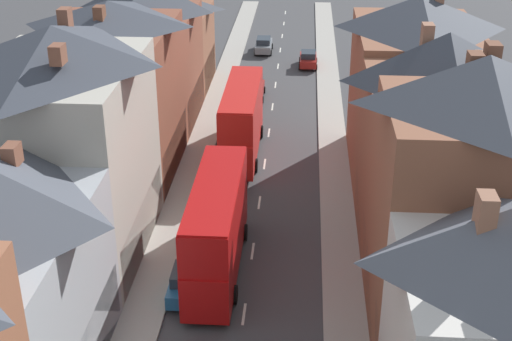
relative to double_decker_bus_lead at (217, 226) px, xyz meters
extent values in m
cube|color=#A8A399|center=(-3.29, 16.06, -2.75)|extent=(2.20, 104.00, 0.14)
cube|color=#A8A399|center=(6.91, 16.06, -2.75)|extent=(2.20, 104.00, 0.14)
cube|color=silver|center=(1.81, -3.94, -2.81)|extent=(0.14, 1.80, 0.01)
cube|color=silver|center=(1.81, 2.06, -2.81)|extent=(0.14, 1.80, 0.01)
cube|color=silver|center=(1.81, 8.06, -2.81)|extent=(0.14, 1.80, 0.01)
cube|color=silver|center=(1.81, 14.06, -2.81)|extent=(0.14, 1.80, 0.01)
cube|color=silver|center=(1.81, 20.06, -2.81)|extent=(0.14, 1.80, 0.01)
cube|color=silver|center=(1.81, 26.06, -2.81)|extent=(0.14, 1.80, 0.01)
cube|color=silver|center=(1.81, 32.06, -2.81)|extent=(0.14, 1.80, 0.01)
cube|color=silver|center=(1.81, 38.06, -2.81)|extent=(0.14, 1.80, 0.01)
cube|color=silver|center=(1.81, 44.06, -2.81)|extent=(0.14, 1.80, 0.01)
cube|color=silver|center=(1.81, 50.06, -2.81)|extent=(0.14, 1.80, 0.01)
cube|color=silver|center=(1.81, 56.06, -2.81)|extent=(0.14, 1.80, 0.01)
cube|color=silver|center=(1.81, 62.06, -2.81)|extent=(0.14, 1.80, 0.01)
cube|color=brown|center=(-7.51, -7.12, 7.22)|extent=(0.60, 0.90, 0.91)
cube|color=#BCB7A8|center=(-8.39, 1.54, 2.79)|extent=(8.00, 11.32, 11.22)
cube|color=maroon|center=(-4.45, 1.54, -1.22)|extent=(0.12, 10.41, 3.20)
pyramid|color=#383D47|center=(-8.39, 1.54, 9.43)|extent=(8.00, 11.32, 2.05)
cube|color=brown|center=(-8.57, 4.40, 10.05)|extent=(0.60, 0.90, 1.24)
cube|color=brown|center=(-7.05, -1.59, 9.90)|extent=(0.60, 0.90, 0.93)
cube|color=brown|center=(-8.39, 12.31, 2.47)|extent=(8.00, 10.21, 10.57)
cube|color=navy|center=(-4.45, 12.31, -1.22)|extent=(0.12, 9.40, 3.20)
pyramid|color=#383D47|center=(-8.39, 12.31, 8.57)|extent=(8.00, 10.21, 1.63)
cube|color=brown|center=(-8.30, 10.03, 9.05)|extent=(0.60, 0.90, 0.97)
cube|color=brown|center=(-8.39, 22.33, 1.76)|extent=(8.00, 9.84, 9.15)
cube|color=navy|center=(-4.45, 22.33, -1.22)|extent=(0.12, 9.06, 3.20)
cube|color=brown|center=(-8.39, 31.36, 0.86)|extent=(8.00, 8.21, 7.35)
cube|color=maroon|center=(-4.45, 31.36, -1.22)|extent=(0.12, 7.55, 3.20)
cube|color=#99664C|center=(10.55, -12.36, 7.97)|extent=(0.60, 0.90, 1.52)
cube|color=brown|center=(12.01, -4.69, 3.08)|extent=(8.00, 7.68, 11.79)
cube|color=black|center=(8.07, -4.69, -1.22)|extent=(0.12, 7.06, 3.20)
pyramid|color=#474C56|center=(12.01, -4.69, 10.08)|extent=(8.00, 7.68, 2.20)
cube|color=brown|center=(12.47, -3.14, 10.66)|extent=(0.60, 0.90, 1.17)
cube|color=brown|center=(11.62, -3.82, 10.53)|extent=(0.60, 0.90, 0.92)
cube|color=brown|center=(12.01, 3.69, 2.17)|extent=(8.00, 9.07, 9.96)
cube|color=black|center=(8.07, 3.69, -1.22)|extent=(0.12, 8.35, 3.20)
pyramid|color=#383D47|center=(12.01, 3.69, 8.53)|extent=(8.00, 9.07, 2.77)
cube|color=#99664C|center=(13.25, 1.52, 9.02)|extent=(0.60, 0.90, 0.98)
cube|color=#99664C|center=(11.03, 4.84, 9.30)|extent=(0.60, 0.90, 1.53)
cube|color=brown|center=(12.01, 13.93, 2.37)|extent=(8.00, 11.42, 10.38)
cube|color=olive|center=(8.07, 13.93, -1.22)|extent=(0.12, 10.50, 3.20)
pyramid|color=#383D47|center=(12.01, 13.93, 8.62)|extent=(8.00, 11.42, 2.13)
cube|color=#99664C|center=(13.15, 14.30, 9.27)|extent=(0.60, 0.90, 1.29)
cube|color=#B70F0F|center=(0.01, -0.02, -1.17)|extent=(2.44, 10.80, 2.50)
cube|color=#B70F0F|center=(0.01, -0.02, 1.23)|extent=(2.44, 10.58, 2.30)
cube|color=#B70F0F|center=(0.01, -0.02, 2.43)|extent=(2.39, 10.37, 0.10)
cube|color=#28333D|center=(0.01, 5.33, -0.97)|extent=(2.20, 0.10, 1.20)
cube|color=#28333D|center=(0.01, 5.33, 1.33)|extent=(2.20, 0.10, 1.10)
cube|color=#28333D|center=(-1.18, -0.02, -0.92)|extent=(0.06, 9.18, 0.90)
cube|color=#28333D|center=(-1.18, -0.02, 1.33)|extent=(0.06, 9.18, 0.90)
cube|color=yellow|center=(0.01, 5.33, 2.13)|extent=(1.34, 0.08, 0.32)
cylinder|color=black|center=(-1.21, 3.32, -2.32)|extent=(0.30, 1.00, 1.00)
cylinder|color=black|center=(1.23, 3.32, -2.32)|extent=(0.30, 1.00, 1.00)
cylinder|color=black|center=(-1.21, -2.99, -2.32)|extent=(0.30, 1.00, 1.00)
cylinder|color=black|center=(1.23, -2.99, -2.32)|extent=(0.30, 1.00, 1.00)
cube|color=red|center=(0.01, 15.72, -1.17)|extent=(2.44, 10.80, 2.50)
cube|color=red|center=(0.01, 15.72, 1.23)|extent=(2.44, 10.58, 2.30)
cube|color=red|center=(0.01, 15.72, 2.43)|extent=(2.39, 10.37, 0.10)
cube|color=#28333D|center=(0.01, 21.07, -0.97)|extent=(2.20, 0.10, 1.20)
cube|color=#28333D|center=(0.01, 21.07, 1.33)|extent=(2.20, 0.10, 1.10)
cube|color=#28333D|center=(-1.18, 15.72, -0.92)|extent=(0.06, 9.18, 0.90)
cube|color=#28333D|center=(-1.18, 15.72, 1.33)|extent=(0.06, 9.18, 0.90)
cube|color=yellow|center=(0.01, 21.07, 2.13)|extent=(1.34, 0.08, 0.32)
cylinder|color=black|center=(-1.21, 19.06, -2.32)|extent=(0.30, 1.00, 1.00)
cylinder|color=black|center=(1.23, 19.06, -2.32)|extent=(0.30, 1.00, 1.00)
cylinder|color=black|center=(-1.21, 12.75, -2.32)|extent=(0.30, 1.00, 1.00)
cylinder|color=black|center=(1.23, 12.75, -2.32)|extent=(0.30, 1.00, 1.00)
cube|color=maroon|center=(0.01, 28.34, -2.14)|extent=(1.70, 4.30, 0.73)
cube|color=#28333D|center=(0.01, 28.12, -1.48)|extent=(1.46, 2.15, 0.60)
cylinder|color=black|center=(-0.84, 29.67, -2.51)|extent=(0.20, 0.62, 0.62)
cylinder|color=black|center=(0.86, 29.67, -2.51)|extent=(0.20, 0.62, 0.62)
cylinder|color=black|center=(-0.84, 27.01, -2.51)|extent=(0.20, 0.62, 0.62)
cylinder|color=black|center=(0.86, 27.01, -2.51)|extent=(0.20, 0.62, 0.62)
cube|color=gray|center=(0.01, 43.19, -2.13)|extent=(1.70, 4.28, 0.74)
cube|color=#28333D|center=(0.01, 42.98, -1.46)|extent=(1.46, 2.14, 0.60)
cylinder|color=black|center=(-0.84, 44.52, -2.51)|extent=(0.20, 0.62, 0.62)
cylinder|color=black|center=(0.86, 44.52, -2.51)|extent=(0.20, 0.62, 0.62)
cylinder|color=black|center=(-0.84, 41.86, -2.51)|extent=(0.20, 0.62, 0.62)
cylinder|color=black|center=(0.86, 41.86, -2.51)|extent=(0.20, 0.62, 0.62)
cube|color=#236093|center=(-1.29, -2.42, -2.13)|extent=(1.70, 3.82, 0.76)
cube|color=#28333D|center=(-1.29, -2.61, -1.45)|extent=(1.46, 1.91, 0.60)
cylinder|color=black|center=(-2.14, -1.23, -2.51)|extent=(0.20, 0.62, 0.62)
cylinder|color=black|center=(-0.44, -1.23, -2.51)|extent=(0.20, 0.62, 0.62)
cylinder|color=black|center=(-2.14, -3.60, -2.51)|extent=(0.20, 0.62, 0.62)
cylinder|color=black|center=(-0.44, -3.60, -2.51)|extent=(0.20, 0.62, 0.62)
cube|color=#B7BABF|center=(-1.29, 8.30, -2.12)|extent=(1.70, 4.43, 0.78)
cube|color=#28333D|center=(-1.29, 8.08, -1.43)|extent=(1.46, 2.22, 0.60)
cylinder|color=black|center=(-2.14, 9.67, -2.51)|extent=(0.20, 0.62, 0.62)
cylinder|color=black|center=(-0.44, 9.67, -2.51)|extent=(0.20, 0.62, 0.62)
cylinder|color=black|center=(-2.14, 6.93, -2.51)|extent=(0.20, 0.62, 0.62)
cylinder|color=black|center=(-0.44, 6.93, -2.51)|extent=(0.20, 0.62, 0.62)
cube|color=maroon|center=(4.91, 38.15, -2.13)|extent=(1.70, 3.87, 0.75)
cube|color=#28333D|center=(4.91, 37.95, -1.45)|extent=(1.46, 1.93, 0.60)
cylinder|color=black|center=(4.06, 39.35, -2.51)|extent=(0.20, 0.62, 0.62)
cylinder|color=black|center=(5.76, 39.35, -2.51)|extent=(0.20, 0.62, 0.62)
cylinder|color=black|center=(4.06, 36.95, -2.51)|extent=(0.20, 0.62, 0.62)
cylinder|color=black|center=(5.76, 36.95, -2.51)|extent=(0.20, 0.62, 0.62)
camera|label=1|loc=(4.45, -33.25, 19.41)|focal=50.00mm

